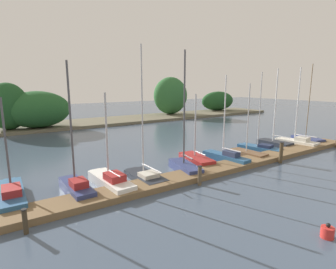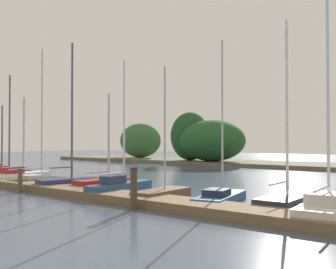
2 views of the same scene
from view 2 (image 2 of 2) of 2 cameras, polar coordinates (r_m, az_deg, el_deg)
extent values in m
cube|color=brown|center=(18.42, -11.64, -8.49)|extent=(29.01, 1.80, 0.35)
cube|color=#66604C|center=(40.57, 18.53, -4.38)|extent=(67.38, 8.00, 0.40)
ellipsoid|color=#235628|center=(42.73, 6.51, -0.91)|extent=(7.86, 5.79, 4.59)
ellipsoid|color=#386B38|center=(52.90, -4.21, -0.89)|extent=(7.07, 3.17, 4.70)
ellipsoid|color=#1E4C23|center=(44.75, 3.31, -0.26)|extent=(4.67, 4.40, 5.63)
cube|color=#285684|center=(31.70, -20.99, -5.18)|extent=(0.64, 1.05, 0.49)
cylinder|color=#4C4C51|center=(30.90, -23.49, -0.34)|extent=(0.11, 0.11, 4.67)
cube|color=navy|center=(27.78, -23.03, -5.68)|extent=(1.16, 3.39, 0.59)
cube|color=navy|center=(28.57, -20.41, -5.63)|extent=(0.59, 0.86, 0.50)
cube|color=maroon|center=(27.53, -23.78, -4.70)|extent=(0.80, 1.04, 0.38)
cylinder|color=#4C4C51|center=(27.84, -22.53, 1.58)|extent=(0.11, 0.11, 6.46)
cube|color=white|center=(26.06, -21.27, -5.99)|extent=(1.44, 4.05, 0.60)
cube|color=white|center=(27.10, -18.10, -5.88)|extent=(0.71, 1.04, 0.51)
cube|color=maroon|center=(25.75, -22.19, -4.94)|extent=(0.96, 1.25, 0.39)
cylinder|color=#B7B7BC|center=(26.14, -20.68, -0.03)|extent=(0.11, 0.11, 4.82)
cylinder|color=#B7B7BC|center=(25.80, -21.99, -4.51)|extent=(0.17, 1.54, 0.07)
cube|color=#232833|center=(24.15, -18.81, -6.67)|extent=(1.42, 3.28, 0.37)
cube|color=#232833|center=(24.99, -15.98, -6.54)|extent=(0.76, 0.83, 0.32)
cube|color=beige|center=(23.90, -19.63, -5.99)|extent=(1.04, 1.00, 0.24)
cylinder|color=#B7B7BC|center=(24.23, -18.27, 2.97)|extent=(0.08, 0.08, 7.76)
cylinder|color=#B7B7BC|center=(23.69, -20.30, -4.81)|extent=(0.12, 2.19, 0.08)
cube|color=navy|center=(21.60, -14.73, -7.08)|extent=(1.63, 3.34, 0.58)
cube|color=navy|center=(22.27, -11.37, -6.99)|extent=(0.72, 0.89, 0.49)
cylinder|color=#4C4C51|center=(21.66, -14.10, 3.52)|extent=(0.11, 0.11, 7.42)
cylinder|color=#4C4C51|center=(21.38, -15.58, -4.77)|extent=(0.31, 1.32, 0.07)
cube|color=maroon|center=(20.83, -9.40, -7.33)|extent=(1.69, 3.43, 0.58)
cube|color=maroon|center=(21.69, -6.12, -7.17)|extent=(0.79, 0.91, 0.49)
cylinder|color=#B7B7BC|center=(20.85, -8.82, -0.23)|extent=(0.12, 0.12, 4.58)
cylinder|color=#B7B7BC|center=(20.54, -10.38, -5.58)|extent=(0.29, 1.48, 0.08)
cube|color=#285684|center=(18.65, -7.17, -8.05)|extent=(1.22, 3.92, 0.59)
cube|color=#285684|center=(19.99, -3.85, -7.68)|extent=(0.58, 1.00, 0.50)
cube|color=#2D3856|center=(18.24, -8.17, -6.67)|extent=(0.77, 1.21, 0.38)
cylinder|color=silver|center=(18.76, -6.56, 1.97)|extent=(0.10, 0.10, 5.94)
cylinder|color=silver|center=(18.23, -8.13, -5.78)|extent=(0.23, 1.68, 0.09)
cube|color=brown|center=(16.91, -0.94, -8.97)|extent=(1.29, 3.03, 0.47)
cube|color=brown|center=(18.00, 1.64, -8.57)|extent=(0.66, 0.78, 0.40)
cylinder|color=#B7B7BC|center=(16.95, -0.48, 1.04)|extent=(0.09, 0.09, 5.43)
cube|color=#285684|center=(16.09, 7.81, -9.50)|extent=(1.95, 3.84, 0.40)
cube|color=#285684|center=(17.65, 9.53, -8.81)|extent=(0.83, 1.04, 0.34)
cube|color=#1E2847|center=(15.62, 7.27, -8.53)|extent=(1.10, 1.27, 0.26)
cylinder|color=#B7B7BC|center=(16.22, 8.08, 2.73)|extent=(0.08, 0.08, 6.47)
cube|color=#232833|center=(15.24, 17.06, -9.71)|extent=(1.35, 3.12, 0.52)
cube|color=#232833|center=(16.54, 18.80, -9.10)|extent=(0.73, 0.79, 0.44)
cylinder|color=silver|center=(15.34, 17.30, 3.93)|extent=(0.11, 0.11, 6.73)
cylinder|color=silver|center=(14.61, 16.25, -6.93)|extent=(0.10, 1.78, 0.07)
cube|color=silver|center=(13.58, 22.61, -10.61)|extent=(1.64, 3.71, 0.57)
cube|color=beige|center=(13.07, 22.21, -8.89)|extent=(1.09, 1.16, 0.37)
cylinder|color=silver|center=(13.73, 22.72, 4.93)|extent=(0.10, 0.10, 6.80)
cylinder|color=silver|center=(12.82, 22.00, -7.44)|extent=(0.25, 2.08, 0.07)
cylinder|color=brown|center=(20.90, -21.14, -6.48)|extent=(0.23, 0.23, 1.14)
cylinder|color=black|center=(20.86, -21.13, -4.87)|extent=(0.26, 0.26, 0.04)
cylinder|color=#4C3D28|center=(14.59, -5.11, -8.07)|extent=(0.27, 0.27, 1.56)
cylinder|color=black|center=(14.51, -5.11, -4.94)|extent=(0.31, 0.31, 0.04)
camera|label=1|loc=(28.05, -52.90, 6.17)|focal=28.47mm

